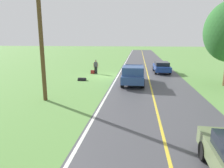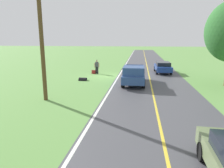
{
  "view_description": "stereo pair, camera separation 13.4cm",
  "coord_description": "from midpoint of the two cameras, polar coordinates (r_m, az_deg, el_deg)",
  "views": [
    {
      "loc": [
        -3.71,
        23.21,
        4.24
      ],
      "look_at": [
        -2.05,
        10.33,
        1.38
      ],
      "focal_mm": 32.79,
      "sensor_mm": 36.0,
      "label": 1
    },
    {
      "loc": [
        -3.84,
        23.19,
        4.24
      ],
      "look_at": [
        -2.05,
        10.33,
        1.38
      ],
      "focal_mm": 32.79,
      "sensor_mm": 36.0,
      "label": 2
    }
  ],
  "objects": [
    {
      "name": "lane_edge_line",
      "position": [
        23.71,
        1.97,
        2.12
      ],
      "size": [
        0.16,
        117.6,
        0.0
      ],
      "primitive_type": "cube",
      "color": "silver",
      "rests_on": "ground"
    },
    {
      "name": "lane_centre_line",
      "position": [
        23.61,
        10.54,
        1.87
      ],
      "size": [
        0.14,
        117.6,
        0.0
      ],
      "primitive_type": "cube",
      "color": "gold",
      "rests_on": "ground"
    },
    {
      "name": "suitcase_carried",
      "position": [
        25.72,
        -5.02,
        3.38
      ],
      "size": [
        0.47,
        0.24,
        0.44
      ],
      "primitive_type": "cube",
      "rotation": [
        0.0,
        0.0,
        1.65
      ],
      "color": "maroon",
      "rests_on": "ground"
    },
    {
      "name": "hitchhiker_walking",
      "position": [
        25.63,
        -4.09,
        5.08
      ],
      "size": [
        0.62,
        0.51,
        1.75
      ],
      "color": "black",
      "rests_on": "ground"
    },
    {
      "name": "drainage_culvert",
      "position": [
        21.64,
        -7.95,
        0.99
      ],
      "size": [
        0.8,
        0.6,
        0.6
      ],
      "primitive_type": "cylinder",
      "rotation": [
        0.0,
        1.57,
        0.0
      ],
      "color": "black",
      "rests_on": "ground"
    },
    {
      "name": "utility_pole_roadside",
      "position": [
        14.78,
        -18.79,
        11.62
      ],
      "size": [
        0.28,
        0.28,
        8.4
      ],
      "primitive_type": "cylinder",
      "color": "brown",
      "rests_on": "ground"
    },
    {
      "name": "ground_plane",
      "position": [
        23.88,
        -1.3,
        2.19
      ],
      "size": [
        200.0,
        200.0,
        0.0
      ],
      "primitive_type": "plane",
      "color": "#609347"
    },
    {
      "name": "road_surface",
      "position": [
        23.61,
        10.54,
        1.87
      ],
      "size": [
        7.43,
        120.0,
        0.0
      ],
      "primitive_type": "cube",
      "color": "#47474C",
      "rests_on": "ground"
    },
    {
      "name": "sedan_near_oncoming",
      "position": [
        27.03,
        14.1,
        4.63
      ],
      "size": [
        2.01,
        4.44,
        1.41
      ],
      "color": "navy",
      "rests_on": "ground"
    },
    {
      "name": "pickup_truck_passing",
      "position": [
        19.49,
        6.3,
        2.67
      ],
      "size": [
        2.11,
        5.4,
        1.82
      ],
      "color": "#2D4C84",
      "rests_on": "ground"
    }
  ]
}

